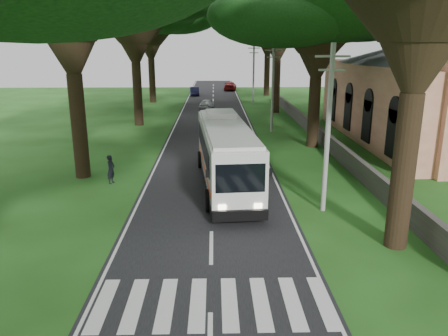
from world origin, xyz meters
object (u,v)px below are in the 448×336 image
church (431,83)px  pole_mid (273,87)px  coach_bus (226,153)px  distant_car_b (194,91)px  pole_far (254,73)px  distant_car_a (207,104)px  pole_near (328,127)px  pedestrian (111,169)px  distant_car_c (230,86)px

church → pole_mid: bearing=160.2°
coach_bus → distant_car_b: 46.38m
pole_far → distant_car_b: pole_far is taller
distant_car_a → church: bearing=145.0°
distant_car_a → distant_car_b: size_ratio=0.89×
coach_bus → distant_car_a: (-1.60, 31.22, -1.31)m
pole_near → coach_bus: size_ratio=0.65×
pole_near → pedestrian: bearing=158.0°
pole_mid → distant_car_c: size_ratio=1.60×
distant_car_b → church: bearing=-63.8°
coach_bus → distant_car_a: coach_bus is taller
distant_car_b → distant_car_c: size_ratio=0.78×
distant_car_a → pedestrian: pedestrian is taller
coach_bus → church: bearing=29.0°
coach_bus → distant_car_c: size_ratio=2.46×
distant_car_a → pedestrian: bearing=92.3°
pole_far → pole_near: bearing=-90.0°
pole_near → distant_car_a: 36.14m
distant_car_b → pedestrian: (-2.93, -45.78, 0.18)m
distant_car_c → pole_far: bearing=103.3°
pole_far → pedestrian: (-11.43, -35.38, -3.33)m
distant_car_c → pedestrian: bearing=86.1°
pole_far → pole_mid: bearing=-90.0°
pole_near → distant_car_a: bearing=100.1°
pole_far → pedestrian: bearing=-107.9°
pole_mid → coach_bus: (-4.70, -15.81, -2.25)m
pole_mid → pedestrian: pole_mid is taller
pole_mid → pole_far: same height
distant_car_b → pedestrian: size_ratio=2.28×
church → distant_car_a: church is taller
pole_mid → pole_near: bearing=-90.0°
distant_car_a → distant_car_c: distant_car_c is taller
coach_bus → pedestrian: (-6.73, 0.43, -1.07)m
pole_near → distant_car_b: pole_near is taller
pole_far → distant_car_b: size_ratio=2.05×
pole_far → coach_bus: 36.19m
coach_bus → distant_car_b: (-3.80, 46.21, -1.25)m
pole_mid → coach_bus: 16.65m
pole_mid → church: bearing=-19.8°
church → coach_bus: 20.72m
pole_mid → pedestrian: (-11.43, -15.38, -3.33)m
pole_near → pole_far: (0.00, 40.00, 0.00)m
distant_car_c → pedestrian: pedestrian is taller
pole_near → pole_mid: same height
pole_mid → distant_car_c: pole_mid is taller
distant_car_b → distant_car_a: bearing=-86.3°
pole_far → distant_car_b: 13.88m
church → coach_bus: (-17.07, -11.36, -2.98)m
distant_car_c → pole_mid: bearing=99.3°
pole_far → distant_car_c: size_ratio=1.60×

